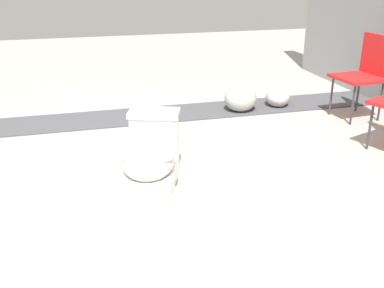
{
  "coord_description": "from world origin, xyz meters",
  "views": [
    {
      "loc": [
        3.06,
        -0.53,
        1.5
      ],
      "look_at": [
        0.2,
        0.24,
        0.3
      ],
      "focal_mm": 42.0,
      "sensor_mm": 36.0,
      "label": 1
    }
  ],
  "objects": [
    {
      "name": "ground_plane",
      "position": [
        0.0,
        0.0,
        0.0
      ],
      "size": [
        14.0,
        14.0,
        0.0
      ],
      "primitive_type": "plane",
      "color": "#A8A59E"
    },
    {
      "name": "folding_chair_left",
      "position": [
        -0.8,
        2.33,
        0.51
      ],
      "size": [
        0.48,
        0.48,
        0.83
      ],
      "rotation": [
        0.0,
        0.0,
        -1.48
      ],
      "color": "red",
      "rests_on": "ground"
    },
    {
      "name": "toilet",
      "position": [
        0.21,
        -0.06,
        0.22
      ],
      "size": [
        0.72,
        0.55,
        0.52
      ],
      "rotation": [
        0.0,
        0.0,
        -0.33
      ],
      "color": "white",
      "rests_on": "ground"
    },
    {
      "name": "boulder_far",
      "position": [
        -1.35,
        1.64,
        0.1
      ],
      "size": [
        0.38,
        0.35,
        0.21
      ],
      "primitive_type": "ellipsoid",
      "rotation": [
        0.0,
        0.0,
        2.8
      ],
      "color": "#B7B2AD",
      "rests_on": "ground"
    },
    {
      "name": "gravel_strip",
      "position": [
        -1.39,
        0.5,
        0.01
      ],
      "size": [
        0.56,
        8.0,
        0.01
      ],
      "primitive_type": "cube",
      "color": "#4C4C51",
      "rests_on": "ground"
    },
    {
      "name": "boulder_near",
      "position": [
        -1.3,
        1.18,
        0.14
      ],
      "size": [
        0.48,
        0.49,
        0.29
      ],
      "primitive_type": "ellipsoid",
      "rotation": [
        0.0,
        0.0,
        2.18
      ],
      "color": "#B7B2AD",
      "rests_on": "ground"
    }
  ]
}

